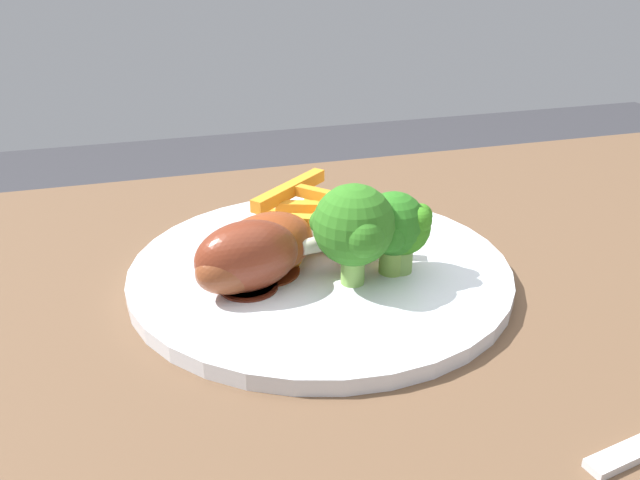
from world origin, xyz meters
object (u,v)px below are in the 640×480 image
dining_table (357,425)px  broccoli_floret_middle (391,227)px  carrot_fries_pile (332,216)px  chicken_drumstick_extra (270,244)px  broccoli_floret_front (402,227)px  dinner_plate (320,270)px  chicken_drumstick_near (252,256)px  broccoli_floret_back (354,228)px  chicken_drumstick_far (252,259)px

dining_table → broccoli_floret_middle: 0.16m
carrot_fries_pile → chicken_drumstick_extra: 0.08m
dining_table → broccoli_floret_front: broccoli_floret_front is taller
dinner_plate → broccoli_floret_front: broccoli_floret_front is taller
chicken_drumstick_near → dining_table: bearing=-25.2°
dinner_plate → broccoli_floret_back: broccoli_floret_back is taller
dining_table → chicken_drumstick_extra: 0.16m
dinner_plate → chicken_drumstick_far: size_ratio=2.31×
chicken_drumstick_far → chicken_drumstick_near: bearing=-95.7°
broccoli_floret_back → dinner_plate: bearing=108.7°
dining_table → chicken_drumstick_extra: chicken_drumstick_extra is taller
broccoli_floret_middle → chicken_drumstick_far: (-0.10, 0.01, -0.02)m
chicken_drumstick_near → broccoli_floret_middle: bearing=-4.9°
broccoli_floret_back → chicken_drumstick_far: broccoli_floret_back is taller
broccoli_floret_front → broccoli_floret_back: (-0.04, -0.01, 0.01)m
chicken_drumstick_far → broccoli_floret_middle: bearing=-7.6°
dinner_plate → chicken_drumstick_extra: size_ratio=2.26×
dining_table → broccoli_floret_middle: broccoli_floret_middle is taller
carrot_fries_pile → chicken_drumstick_near: size_ratio=1.04×
dining_table → chicken_drumstick_extra: size_ratio=9.37×
carrot_fries_pile → dinner_plate: bearing=-117.7°
dining_table → carrot_fries_pile: 0.17m
broccoli_floret_front → chicken_drumstick_near: (-0.11, 0.01, -0.01)m
broccoli_floret_middle → broccoli_floret_front: bearing=8.8°
carrot_fries_pile → chicken_drumstick_far: chicken_drumstick_far is taller
broccoli_floret_front → broccoli_floret_middle: bearing=-171.2°
dining_table → chicken_drumstick_far: bearing=151.5°
broccoli_floret_front → broccoli_floret_middle: 0.01m
dining_table → carrot_fries_pile: bearing=84.1°
broccoli_floret_back → chicken_drumstick_near: 0.07m
dining_table → broccoli_floret_back: broccoli_floret_back is taller
dining_table → chicken_drumstick_extra: bearing=134.1°
broccoli_floret_front → carrot_fries_pile: broccoli_floret_front is taller
dinner_plate → chicken_drumstick_extra: 0.05m
broccoli_floret_middle → chicken_drumstick_far: size_ratio=0.50×
carrot_fries_pile → chicken_drumstick_extra: size_ratio=1.00×
chicken_drumstick_far → dining_table: bearing=-28.5°
broccoli_floret_front → chicken_drumstick_near: size_ratio=0.47×
broccoli_floret_middle → carrot_fries_pile: bearing=104.7°
broccoli_floret_front → chicken_drumstick_near: 0.11m
dinner_plate → chicken_drumstick_extra: bearing=-178.9°
chicken_drumstick_near → chicken_drumstick_extra: chicken_drumstick_near is taller
broccoli_floret_back → chicken_drumstick_extra: size_ratio=0.58×
dining_table → dinner_plate: 0.13m
chicken_drumstick_far → chicken_drumstick_extra: size_ratio=0.98×
dinner_plate → broccoli_floret_middle: 0.07m
dining_table → chicken_drumstick_near: (-0.07, 0.03, 0.14)m
broccoli_floret_back → broccoli_floret_middle: bearing=14.9°
broccoli_floret_back → chicken_drumstick_extra: bearing=143.7°
broccoli_floret_middle → dining_table: bearing=-141.6°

